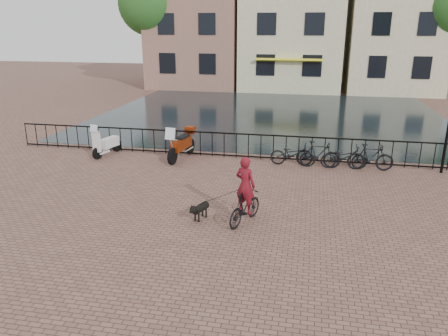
% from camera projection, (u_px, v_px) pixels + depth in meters
% --- Properties ---
extents(ground, '(100.00, 100.00, 0.00)m').
position_uv_depth(ground, '(199.00, 255.00, 10.26)').
color(ground, brown).
rests_on(ground, ground).
extents(canal_water, '(20.00, 20.00, 0.00)m').
position_uv_depth(canal_water, '(271.00, 114.00, 26.37)').
color(canal_water, black).
rests_on(canal_water, ground).
extents(railing, '(20.00, 0.05, 1.02)m').
position_uv_depth(railing, '(248.00, 146.00, 17.55)').
color(railing, black).
rests_on(railing, ground).
extents(canal_house_left, '(7.50, 9.00, 12.80)m').
position_uv_depth(canal_house_left, '(200.00, 9.00, 37.59)').
color(canal_house_left, '#855B4D').
rests_on(canal_house_left, ground).
extents(canal_house_mid, '(8.00, 9.50, 11.80)m').
position_uv_depth(canal_house_mid, '(294.00, 15.00, 36.25)').
color(canal_house_mid, '#BDB18E').
rests_on(canal_house_mid, ground).
extents(canal_house_right, '(7.00, 9.00, 13.30)m').
position_uv_depth(canal_house_right, '(396.00, 5.00, 34.52)').
color(canal_house_right, tan).
rests_on(canal_house_right, ground).
extents(tree_far_left, '(5.04, 5.04, 9.27)m').
position_uv_depth(tree_far_left, '(149.00, 4.00, 35.35)').
color(tree_far_left, black).
rests_on(tree_far_left, ground).
extents(cyclist, '(1.04, 1.67, 2.21)m').
position_uv_depth(cyclist, '(245.00, 194.00, 11.69)').
color(cyclist, black).
rests_on(cyclist, ground).
extents(dog, '(0.52, 0.84, 0.54)m').
position_uv_depth(dog, '(201.00, 210.00, 12.09)').
color(dog, black).
rests_on(dog, ground).
extents(motorcycle, '(0.84, 2.15, 1.50)m').
position_uv_depth(motorcycle, '(181.00, 141.00, 17.43)').
color(motorcycle, maroon).
rests_on(motorcycle, ground).
extents(scooter, '(0.80, 1.63, 1.45)m').
position_uv_depth(scooter, '(106.00, 138.00, 17.92)').
color(scooter, silver).
rests_on(scooter, ground).
extents(parked_bike_0, '(1.74, 0.68, 0.90)m').
position_uv_depth(parked_bike_0, '(293.00, 154.00, 16.67)').
color(parked_bike_0, black).
rests_on(parked_bike_0, ground).
extents(parked_bike_1, '(1.70, 0.63, 1.00)m').
position_uv_depth(parked_bike_1, '(318.00, 154.00, 16.48)').
color(parked_bike_1, black).
rests_on(parked_bike_1, ground).
extents(parked_bike_2, '(1.76, 0.75, 0.90)m').
position_uv_depth(parked_bike_2, '(344.00, 157.00, 16.32)').
color(parked_bike_2, black).
rests_on(parked_bike_2, ground).
extents(parked_bike_3, '(1.68, 0.51, 1.00)m').
position_uv_depth(parked_bike_3, '(371.00, 157.00, 16.12)').
color(parked_bike_3, black).
rests_on(parked_bike_3, ground).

